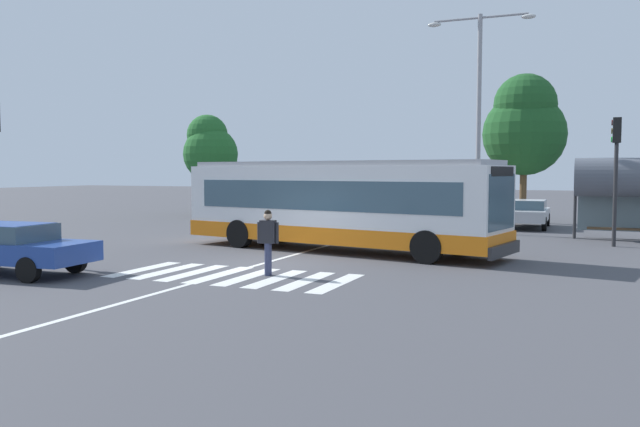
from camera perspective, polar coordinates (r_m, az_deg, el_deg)
The scene contains 16 objects.
ground_plane at distance 19.17m, azimuth -4.61°, elevation -4.44°, with size 160.00×160.00×0.00m, color #47474C.
city_transit_bus at distance 22.06m, azimuth 1.61°, elevation 0.79°, with size 11.83×4.73×3.06m.
pedestrian_crossing_street at distance 16.98m, azimuth -4.60°, elevation -2.21°, with size 0.57×0.33×1.72m.
foreground_sedan at distance 18.92m, azimuth -25.68°, elevation -2.57°, with size 4.61×2.11×1.35m.
parked_car_teal at distance 35.16m, azimuth -0.13°, elevation 0.56°, with size 2.04×4.58×1.35m.
parked_car_charcoal at distance 33.99m, azimuth 4.00°, elevation 0.44°, with size 2.17×4.63×1.35m.
parked_car_red at distance 32.92m, azimuth 7.93°, elevation 0.30°, with size 2.10×4.60×1.35m.
parked_car_champagne at distance 32.99m, azimuth 12.96°, elevation 0.25°, with size 2.01×4.57×1.35m.
parked_car_silver at distance 32.57m, azimuth 17.79°, elevation 0.12°, with size 1.91×4.52×1.35m.
traffic_light_far_corner at distance 25.61m, azimuth 24.59°, elevation 4.29°, with size 0.33×0.32×4.64m.
bus_stop_shelter at distance 28.11m, azimuth 26.30°, elevation 2.74°, with size 4.75×1.54×3.25m.
twin_arm_street_lamp at distance 29.51m, azimuth 13.80°, elevation 9.65°, with size 4.61×0.32×9.51m.
background_tree_left at distance 40.28m, azimuth -9.68°, elevation 5.64°, with size 3.32×3.32×6.17m.
background_tree_right at distance 35.90m, azimuth 17.54°, elevation 7.36°, with size 4.32×4.32×7.79m.
crosswalk_painted_stripes at distance 17.11m, azimuth -7.62°, elevation -5.44°, with size 6.23×2.94×0.01m.
lane_center_line at distance 21.02m, azimuth -2.48°, elevation -3.70°, with size 0.16×24.00×0.01m, color silver.
Camera 1 is at (8.78, -16.82, 2.73)m, focal length 36.39 mm.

